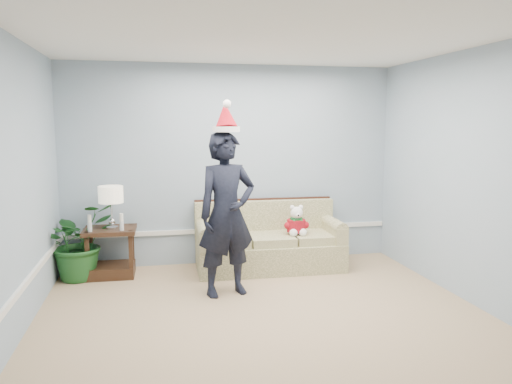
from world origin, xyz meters
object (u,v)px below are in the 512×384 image
at_px(houseplant, 78,241).
at_px(teddy_bear, 297,224).
at_px(sofa, 269,244).
at_px(man, 227,214).
at_px(table_lamp, 111,196).
at_px(side_table, 111,257).

distance_m(houseplant, teddy_bear, 2.75).
relative_size(sofa, man, 1.05).
bearing_deg(table_lamp, man, -35.10).
xyz_separation_m(sofa, side_table, (-2.03, 0.04, -0.08)).
xyz_separation_m(houseplant, man, (1.71, -0.93, 0.44)).
bearing_deg(sofa, houseplant, -179.22).
xyz_separation_m(sofa, teddy_bear, (0.34, -0.15, 0.29)).
height_order(sofa, man, man).
xyz_separation_m(man, teddy_bear, (1.03, 0.76, -0.30)).
bearing_deg(side_table, table_lamp, -52.21).
height_order(table_lamp, teddy_bear, table_lamp).
distance_m(side_table, man, 1.78).
bearing_deg(teddy_bear, houseplant, 178.98).
height_order(table_lamp, man, man).
distance_m(side_table, teddy_bear, 2.41).
distance_m(side_table, houseplant, 0.44).
bearing_deg(houseplant, teddy_bear, -3.49).
distance_m(side_table, table_lamp, 0.79).
xyz_separation_m(side_table, man, (1.34, -0.96, 0.68)).
xyz_separation_m(sofa, houseplant, (-2.41, 0.01, 0.16)).
bearing_deg(sofa, man, -126.05).
xyz_separation_m(table_lamp, houseplant, (-0.41, 0.01, -0.55)).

